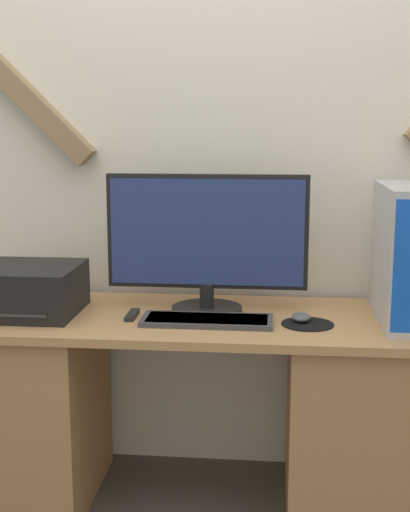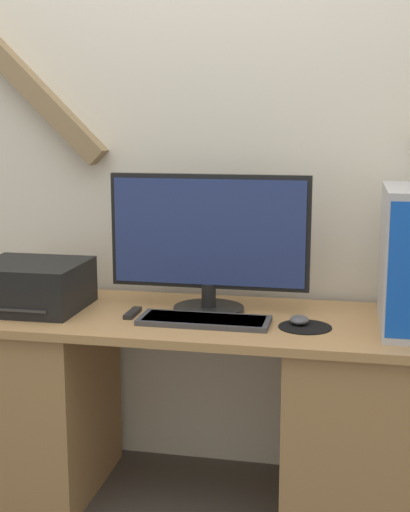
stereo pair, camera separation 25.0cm
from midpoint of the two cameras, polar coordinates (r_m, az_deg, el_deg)
wall_back at (r=2.83m, az=2.91°, el=9.72°), size 6.40×0.13×2.70m
desk at (r=2.67m, az=1.48°, el=-11.97°), size 1.69×0.63×0.72m
monitor at (r=2.56m, az=3.11°, el=1.33°), size 0.73×0.26×0.50m
keyboard at (r=2.46m, az=2.87°, el=-5.19°), size 0.45×0.17×0.02m
mousepad at (r=2.45m, az=10.94°, el=-5.64°), size 0.18×0.18×0.00m
mouse at (r=2.47m, az=10.46°, el=-5.08°), size 0.07×0.08×0.03m
computer_tower at (r=2.49m, az=18.63°, el=-0.17°), size 0.16×0.47×0.47m
printer at (r=2.68m, az=-11.14°, el=-2.37°), size 0.38×0.36×0.17m
remote_control at (r=2.56m, az=-3.03°, el=-4.61°), size 0.03×0.13×0.02m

